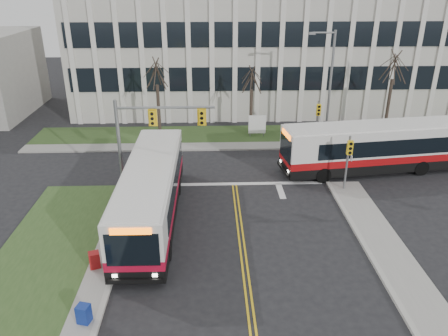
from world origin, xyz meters
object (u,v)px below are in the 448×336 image
bus_cross (372,149)px  newspaper_box_red (95,261)px  streetlight (328,82)px  directory_sign (257,125)px  newspaper_box_blue (84,315)px  bus_main (151,193)px

bus_cross → newspaper_box_red: bus_cross is taller
streetlight → newspaper_box_red: 23.49m
directory_sign → newspaper_box_blue: (-9.30, -22.18, -0.70)m
streetlight → directory_sign: size_ratio=4.60×
bus_main → newspaper_box_blue: bus_main is taller
bus_cross → newspaper_box_red: size_ratio=13.57×
bus_cross → directory_sign: bearing=-142.4°
streetlight → bus_main: streetlight is taller
streetlight → bus_main: bearing=-136.1°
directory_sign → newspaper_box_blue: 24.06m
bus_main → newspaper_box_blue: size_ratio=13.23×
streetlight → bus_cross: (1.94, -6.13, -3.48)m
bus_cross → newspaper_box_blue: 22.37m
directory_sign → bus_main: (-7.49, -13.83, 0.51)m
bus_main → newspaper_box_blue: bearing=-101.8°
bus_main → newspaper_box_red: (-2.24, -4.69, -1.20)m
streetlight → newspaper_box_red: size_ratio=9.68×
streetlight → bus_cross: 7.31m
newspaper_box_red → bus_main: bearing=45.4°
newspaper_box_blue → bus_main: bearing=93.1°
streetlight → newspaper_box_red: bearing=-131.5°
newspaper_box_blue → directory_sign: bearing=82.6°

